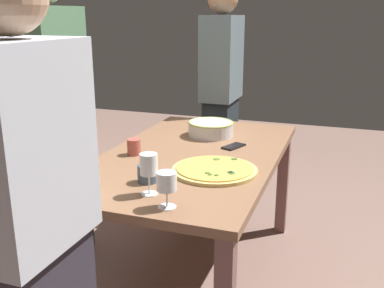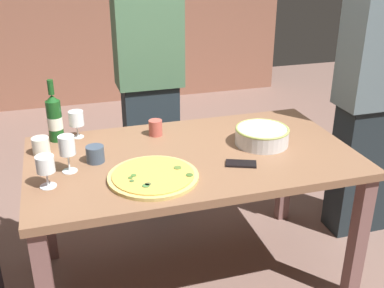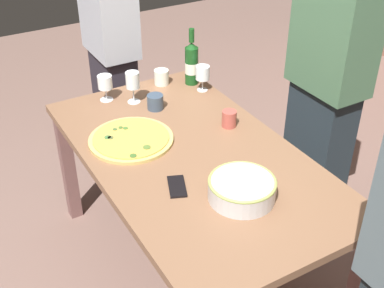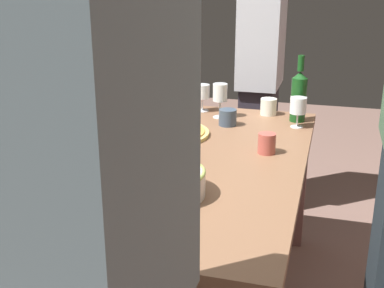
{
  "view_description": "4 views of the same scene",
  "coord_description": "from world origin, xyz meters",
  "px_view_note": "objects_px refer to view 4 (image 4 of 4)",
  "views": [
    {
      "loc": [
        -2.16,
        -0.76,
        1.47
      ],
      "look_at": [
        0.0,
        0.0,
        0.8
      ],
      "focal_mm": 41.85,
      "sensor_mm": 36.0,
      "label": 1
    },
    {
      "loc": [
        -0.6,
        -2.01,
        1.74
      ],
      "look_at": [
        0.0,
        0.0,
        0.8
      ],
      "focal_mm": 43.88,
      "sensor_mm": 36.0,
      "label": 2
    },
    {
      "loc": [
        1.68,
        -0.97,
        2.07
      ],
      "look_at": [
        0.0,
        0.0,
        0.8
      ],
      "focal_mm": 47.65,
      "sensor_mm": 36.0,
      "label": 3
    },
    {
      "loc": [
        1.82,
        0.52,
        1.45
      ],
      "look_at": [
        0.0,
        0.0,
        0.8
      ],
      "focal_mm": 46.6,
      "sensor_mm": 36.0,
      "label": 4
    }
  ],
  "objects_px": {
    "wine_glass_by_bottle": "(220,94)",
    "cup_amber": "(267,143)",
    "pizza": "(165,132)",
    "wine_glass_near_pizza": "(202,93)",
    "cup_ceramic": "(228,117)",
    "wine_glass_far_left": "(298,107)",
    "cell_phone": "(132,167)",
    "person_guest_left": "(260,82)",
    "serving_bowl": "(164,181)",
    "wine_bottle": "(299,96)",
    "cup_spare": "(269,107)",
    "dining_table": "(192,178)"
  },
  "relations": [
    {
      "from": "cup_ceramic",
      "to": "wine_glass_near_pizza",
      "type": "bearing_deg",
      "value": -139.93
    },
    {
      "from": "wine_bottle",
      "to": "wine_glass_far_left",
      "type": "relative_size",
      "value": 2.24
    },
    {
      "from": "serving_bowl",
      "to": "cup_ceramic",
      "type": "xyz_separation_m",
      "value": [
        -0.85,
        0.03,
        -0.01
      ]
    },
    {
      "from": "pizza",
      "to": "wine_glass_far_left",
      "type": "relative_size",
      "value": 2.77
    },
    {
      "from": "serving_bowl",
      "to": "wine_bottle",
      "type": "xyz_separation_m",
      "value": [
        -1.01,
        0.35,
        0.08
      ]
    },
    {
      "from": "serving_bowl",
      "to": "cup_amber",
      "type": "xyz_separation_m",
      "value": [
        -0.5,
        0.27,
        -0.01
      ]
    },
    {
      "from": "cup_ceramic",
      "to": "person_guest_left",
      "type": "bearing_deg",
      "value": 176.12
    },
    {
      "from": "wine_glass_far_left",
      "to": "person_guest_left",
      "type": "xyz_separation_m",
      "value": [
        -0.65,
        -0.28,
        -0.02
      ]
    },
    {
      "from": "dining_table",
      "to": "wine_bottle",
      "type": "bearing_deg",
      "value": 150.07
    },
    {
      "from": "cup_ceramic",
      "to": "pizza",
      "type": "bearing_deg",
      "value": -47.07
    },
    {
      "from": "cup_spare",
      "to": "cell_phone",
      "type": "height_order",
      "value": "cup_spare"
    },
    {
      "from": "wine_glass_near_pizza",
      "to": "cup_spare",
      "type": "bearing_deg",
      "value": 93.98
    },
    {
      "from": "wine_glass_by_bottle",
      "to": "person_guest_left",
      "type": "bearing_deg",
      "value": 168.75
    },
    {
      "from": "wine_glass_by_bottle",
      "to": "cup_amber",
      "type": "bearing_deg",
      "value": 33.01
    },
    {
      "from": "wine_glass_near_pizza",
      "to": "cup_ceramic",
      "type": "bearing_deg",
      "value": 40.07
    },
    {
      "from": "serving_bowl",
      "to": "wine_glass_near_pizza",
      "type": "relative_size",
      "value": 1.92
    },
    {
      "from": "cell_phone",
      "to": "person_guest_left",
      "type": "bearing_deg",
      "value": 100.51
    },
    {
      "from": "cell_phone",
      "to": "cup_amber",
      "type": "bearing_deg",
      "value": 55.46
    },
    {
      "from": "dining_table",
      "to": "wine_bottle",
      "type": "distance_m",
      "value": 0.76
    },
    {
      "from": "pizza",
      "to": "person_guest_left",
      "type": "bearing_deg",
      "value": 162.63
    },
    {
      "from": "cup_spare",
      "to": "person_guest_left",
      "type": "distance_m",
      "value": 0.48
    },
    {
      "from": "serving_bowl",
      "to": "person_guest_left",
      "type": "distance_m",
      "value": 1.56
    },
    {
      "from": "cup_spare",
      "to": "cell_phone",
      "type": "xyz_separation_m",
      "value": [
        0.9,
        -0.39,
        -0.04
      ]
    },
    {
      "from": "wine_glass_far_left",
      "to": "cell_phone",
      "type": "bearing_deg",
      "value": -37.89
    },
    {
      "from": "cup_ceramic",
      "to": "person_guest_left",
      "type": "xyz_separation_m",
      "value": [
        -0.71,
        0.05,
        0.04
      ]
    },
    {
      "from": "dining_table",
      "to": "person_guest_left",
      "type": "bearing_deg",
      "value": 175.42
    },
    {
      "from": "serving_bowl",
      "to": "cell_phone",
      "type": "distance_m",
      "value": 0.28
    },
    {
      "from": "pizza",
      "to": "wine_bottle",
      "type": "xyz_separation_m",
      "value": [
        -0.4,
        0.56,
        0.12
      ]
    },
    {
      "from": "pizza",
      "to": "serving_bowl",
      "type": "distance_m",
      "value": 0.66
    },
    {
      "from": "pizza",
      "to": "cup_amber",
      "type": "bearing_deg",
      "value": 76.22
    },
    {
      "from": "wine_glass_near_pizza",
      "to": "cup_spare",
      "type": "relative_size",
      "value": 1.68
    },
    {
      "from": "cup_amber",
      "to": "person_guest_left",
      "type": "bearing_deg",
      "value": -169.78
    },
    {
      "from": "wine_bottle",
      "to": "cup_ceramic",
      "type": "relative_size",
      "value": 3.81
    },
    {
      "from": "wine_glass_near_pizza",
      "to": "wine_glass_far_left",
      "type": "relative_size",
      "value": 0.98
    },
    {
      "from": "cell_phone",
      "to": "wine_bottle",
      "type": "bearing_deg",
      "value": 78.32
    },
    {
      "from": "wine_glass_near_pizza",
      "to": "cell_phone",
      "type": "relative_size",
      "value": 1.0
    },
    {
      "from": "serving_bowl",
      "to": "wine_bottle",
      "type": "distance_m",
      "value": 1.08
    },
    {
      "from": "wine_glass_near_pizza",
      "to": "cup_ceramic",
      "type": "height_order",
      "value": "wine_glass_near_pizza"
    },
    {
      "from": "pizza",
      "to": "cup_spare",
      "type": "xyz_separation_m",
      "value": [
        -0.47,
        0.41,
        0.03
      ]
    },
    {
      "from": "serving_bowl",
      "to": "cup_spare",
      "type": "xyz_separation_m",
      "value": [
        -1.09,
        0.2,
        -0.01
      ]
    },
    {
      "from": "pizza",
      "to": "cell_phone",
      "type": "bearing_deg",
      "value": 2.21
    },
    {
      "from": "wine_glass_near_pizza",
      "to": "cup_ceramic",
      "type": "xyz_separation_m",
      "value": [
        0.22,
        0.19,
        -0.06
      ]
    },
    {
      "from": "person_guest_left",
      "to": "cup_spare",
      "type": "bearing_deg",
      "value": 18.78
    },
    {
      "from": "cup_ceramic",
      "to": "cup_spare",
      "type": "bearing_deg",
      "value": 146.35
    },
    {
      "from": "cup_ceramic",
      "to": "serving_bowl",
      "type": "bearing_deg",
      "value": -2.27
    },
    {
      "from": "cup_ceramic",
      "to": "cell_phone",
      "type": "distance_m",
      "value": 0.69
    },
    {
      "from": "dining_table",
      "to": "wine_glass_by_bottle",
      "type": "height_order",
      "value": "wine_glass_by_bottle"
    },
    {
      "from": "pizza",
      "to": "wine_glass_near_pizza",
      "type": "distance_m",
      "value": 0.46
    },
    {
      "from": "wine_bottle",
      "to": "wine_glass_near_pizza",
      "type": "bearing_deg",
      "value": -96.09
    },
    {
      "from": "wine_bottle",
      "to": "wine_glass_near_pizza",
      "type": "height_order",
      "value": "wine_bottle"
    }
  ]
}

